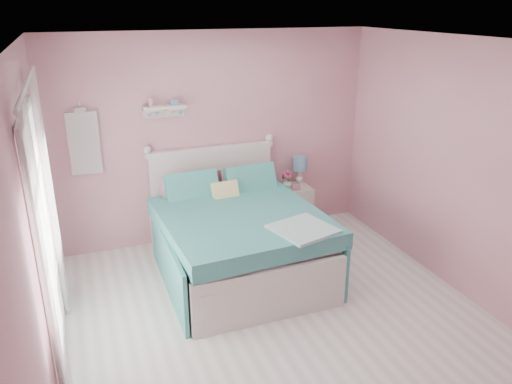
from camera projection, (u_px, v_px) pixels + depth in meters
floor at (285, 329)px, 4.72m from camera, size 4.50×4.50×0.00m
room_shell at (289, 170)px, 4.16m from camera, size 4.50×4.50×4.50m
bed at (237, 238)px, 5.60m from camera, size 1.75×2.14×1.21m
nightstand at (294, 208)px, 6.71m from camera, size 0.42×0.41×0.60m
table_lamp at (300, 166)px, 6.58m from camera, size 0.20×0.20×0.39m
vase at (287, 183)px, 6.55m from camera, size 0.14×0.14×0.14m
teacup at (297, 187)px, 6.50m from camera, size 0.13×0.13×0.09m
roses at (287, 175)px, 6.51m from camera, size 0.14×0.11×0.12m
wall_shelf at (164, 108)px, 5.81m from camera, size 0.50×0.15×0.25m
hanging_dress at (84, 144)px, 5.62m from camera, size 0.34×0.03×0.72m
french_door at (45, 242)px, 4.04m from camera, size 0.04×1.32×2.16m
curtain_near at (49, 273)px, 3.37m from camera, size 0.04×0.40×2.32m
curtain_far at (51, 197)px, 4.67m from camera, size 0.04×0.40×2.32m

